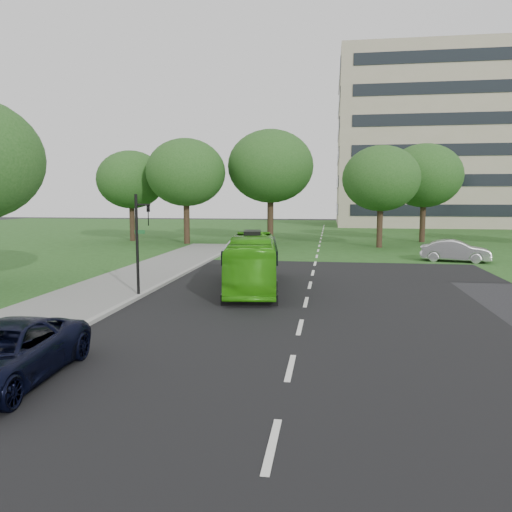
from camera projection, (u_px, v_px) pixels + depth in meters
The scene contains 12 objects.
ground at pixel (303, 314), 18.49m from camera, with size 160.00×160.00×0.00m, color black.
street_surfaces at pixel (314, 249), 40.88m from camera, with size 120.00×120.00×0.15m.
office_building at pixel (474, 142), 74.64m from camera, with size 40.10×20.10×25.00m.
tree_park_a at pixel (186, 173), 45.34m from camera, with size 7.21×7.21×9.58m.
tree_park_b at pixel (271, 166), 47.15m from camera, with size 8.11×8.11×10.63m.
tree_park_c at pixel (381, 179), 41.86m from camera, with size 6.48×6.48×8.60m.
tree_park_d at pixel (424, 176), 46.91m from camera, with size 7.02×7.02×9.28m.
tree_park_f at pixel (131, 180), 48.28m from camera, with size 6.56×6.56×8.75m.
bus at pixel (252, 262), 23.57m from camera, with size 2.10×8.96×2.50m, color #35A012.
sedan at pixel (455, 251), 33.21m from camera, with size 1.54×4.42×1.45m, color silver.
suv at pixel (3, 354), 11.50m from camera, with size 2.31×5.01×1.39m, color black.
traffic_light at pixel (140, 237), 21.18m from camera, with size 0.72×0.22×4.42m.
Camera 1 is at (0.94, -18.17, 4.31)m, focal length 35.00 mm.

